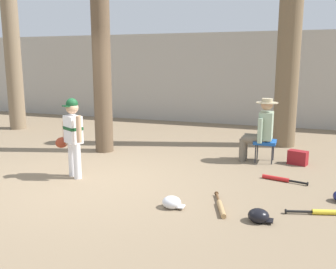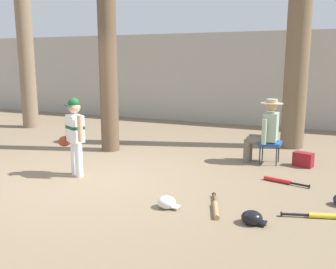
{
  "view_description": "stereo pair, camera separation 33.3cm",
  "coord_description": "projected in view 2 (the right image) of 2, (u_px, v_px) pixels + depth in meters",
  "views": [
    {
      "loc": [
        3.09,
        -4.95,
        1.9
      ],
      "look_at": [
        1.14,
        0.49,
        0.75
      ],
      "focal_mm": 40.28,
      "sensor_mm": 36.0,
      "label": 1
    },
    {
      "loc": [
        3.4,
        -4.83,
        1.9
      ],
      "look_at": [
        1.14,
        0.49,
        0.75
      ],
      "focal_mm": 40.28,
      "sensor_mm": 36.0,
      "label": 2
    }
  ],
  "objects": [
    {
      "name": "ground_plane",
      "position": [
        91.0,
        180.0,
        6.04
      ],
      "size": [
        60.0,
        60.0,
        0.0
      ],
      "primitive_type": "plane",
      "color": "#7F6B51"
    },
    {
      "name": "concrete_back_wall",
      "position": [
        209.0,
        78.0,
        11.51
      ],
      "size": [
        18.0,
        0.36,
        2.69
      ],
      "primitive_type": "cube",
      "color": "#ADA89E",
      "rests_on": "ground"
    },
    {
      "name": "tree_near_player",
      "position": [
        106.0,
        12.0,
        7.51
      ],
      "size": [
        0.59,
        0.59,
        6.3
      ],
      "color": "brown",
      "rests_on": "ground"
    },
    {
      "name": "tree_behind_spectator",
      "position": [
        299.0,
        24.0,
        7.85
      ],
      "size": [
        0.75,
        0.75,
        6.01
      ],
      "color": "brown",
      "rests_on": "ground"
    },
    {
      "name": "young_ballplayer",
      "position": [
        74.0,
        132.0,
        6.15
      ],
      "size": [
        0.61,
        0.36,
        1.31
      ],
      "color": "white",
      "rests_on": "ground"
    },
    {
      "name": "folding_stool",
      "position": [
        270.0,
        144.0,
        6.98
      ],
      "size": [
        0.4,
        0.4,
        0.41
      ],
      "color": "#194C9E",
      "rests_on": "ground"
    },
    {
      "name": "seated_spectator",
      "position": [
        265.0,
        129.0,
        6.97
      ],
      "size": [
        0.67,
        0.53,
        1.2
      ],
      "color": "#6B6051",
      "rests_on": "ground"
    },
    {
      "name": "handbag_beside_stool",
      "position": [
        303.0,
        160.0,
        6.8
      ],
      "size": [
        0.38,
        0.28,
        0.26
      ],
      "primitive_type": "cube",
      "rotation": [
        0.0,
        0.0,
        -0.31
      ],
      "color": "maroon",
      "rests_on": "ground"
    },
    {
      "name": "tree_far_left",
      "position": [
        26.0,
        53.0,
        10.44
      ],
      "size": [
        0.57,
        0.57,
        4.73
      ],
      "color": "#7F6B51",
      "rests_on": "ground"
    },
    {
      "name": "bat_red_barrel",
      "position": [
        281.0,
        181.0,
        5.91
      ],
      "size": [
        0.71,
        0.23,
        0.07
      ],
      "color": "red",
      "rests_on": "ground"
    },
    {
      "name": "bat_wood_tan",
      "position": [
        216.0,
        208.0,
        4.82
      ],
      "size": [
        0.32,
        0.8,
        0.07
      ],
      "color": "tan",
      "rests_on": "ground"
    },
    {
      "name": "bat_yellow_trainer",
      "position": [
        324.0,
        216.0,
        4.58
      ],
      "size": [
        0.81,
        0.29,
        0.07
      ],
      "color": "yellow",
      "rests_on": "ground"
    },
    {
      "name": "batting_helmet_black",
      "position": [
        252.0,
        218.0,
        4.42
      ],
      "size": [
        0.3,
        0.23,
        0.17
      ],
      "color": "black",
      "rests_on": "ground"
    },
    {
      "name": "batting_helmet_white",
      "position": [
        167.0,
        202.0,
        4.9
      ],
      "size": [
        0.29,
        0.23,
        0.17
      ],
      "color": "silver",
      "rests_on": "ground"
    }
  ]
}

